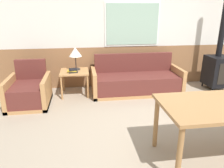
{
  "coord_description": "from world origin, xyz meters",
  "views": [
    {
      "loc": [
        -1.43,
        -2.43,
        1.77
      ],
      "look_at": [
        -0.92,
        1.15,
        0.53
      ],
      "focal_mm": 35.0,
      "sensor_mm": 36.0,
      "label": 1
    }
  ],
  "objects_px": {
    "armchair": "(29,92)",
    "table_lamp": "(75,53)",
    "side_table": "(75,74)",
    "wood_stove": "(218,65)",
    "couch": "(136,81)"
  },
  "relations": [
    {
      "from": "couch",
      "to": "wood_stove",
      "type": "distance_m",
      "value": 1.93
    },
    {
      "from": "couch",
      "to": "side_table",
      "type": "distance_m",
      "value": 1.37
    },
    {
      "from": "side_table",
      "to": "wood_stove",
      "type": "bearing_deg",
      "value": -1.85
    },
    {
      "from": "table_lamp",
      "to": "side_table",
      "type": "bearing_deg",
      "value": -110.27
    },
    {
      "from": "couch",
      "to": "table_lamp",
      "type": "relative_size",
      "value": 4.02
    },
    {
      "from": "side_table",
      "to": "armchair",
      "type": "bearing_deg",
      "value": -154.62
    },
    {
      "from": "armchair",
      "to": "table_lamp",
      "type": "xyz_separation_m",
      "value": [
        0.91,
        0.52,
        0.66
      ]
    },
    {
      "from": "side_table",
      "to": "table_lamp",
      "type": "relative_size",
      "value": 1.22
    },
    {
      "from": "wood_stove",
      "to": "couch",
      "type": "bearing_deg",
      "value": 178.83
    },
    {
      "from": "couch",
      "to": "wood_stove",
      "type": "xyz_separation_m",
      "value": [
        1.9,
        -0.04,
        0.32
      ]
    },
    {
      "from": "side_table",
      "to": "table_lamp",
      "type": "height_order",
      "value": "table_lamp"
    },
    {
      "from": "side_table",
      "to": "wood_stove",
      "type": "distance_m",
      "value": 3.25
    },
    {
      "from": "armchair",
      "to": "table_lamp",
      "type": "distance_m",
      "value": 1.24
    },
    {
      "from": "couch",
      "to": "wood_stove",
      "type": "height_order",
      "value": "wood_stove"
    },
    {
      "from": "armchair",
      "to": "side_table",
      "type": "distance_m",
      "value": 0.99
    }
  ]
}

